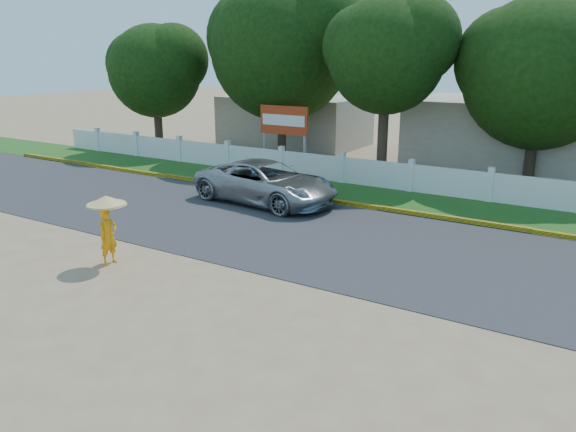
# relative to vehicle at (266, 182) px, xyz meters

# --- Properties ---
(ground) EXTENTS (120.00, 120.00, 0.00)m
(ground) POSITION_rel_vehicle_xyz_m (3.92, -6.86, -0.76)
(ground) COLOR #9E8460
(ground) RESTS_ON ground
(road) EXTENTS (60.00, 7.00, 0.02)m
(road) POSITION_rel_vehicle_xyz_m (3.92, -2.36, -0.75)
(road) COLOR #38383A
(road) RESTS_ON ground
(grass_verge) EXTENTS (60.00, 3.50, 0.03)m
(grass_verge) POSITION_rel_vehicle_xyz_m (3.92, 2.89, -0.74)
(grass_verge) COLOR #2D601E
(grass_verge) RESTS_ON ground
(curb) EXTENTS (40.00, 0.18, 0.16)m
(curb) POSITION_rel_vehicle_xyz_m (3.92, 1.19, -0.68)
(curb) COLOR yellow
(curb) RESTS_ON ground
(fence) EXTENTS (40.00, 0.10, 1.10)m
(fence) POSITION_rel_vehicle_xyz_m (3.92, 4.34, -0.21)
(fence) COLOR silver
(fence) RESTS_ON ground
(building_near) EXTENTS (10.00, 6.00, 3.20)m
(building_near) POSITION_rel_vehicle_xyz_m (6.92, 11.14, 0.84)
(building_near) COLOR #B7AD99
(building_near) RESTS_ON ground
(building_far) EXTENTS (8.00, 5.00, 2.80)m
(building_far) POSITION_rel_vehicle_xyz_m (-6.08, 12.14, 0.64)
(building_far) COLOR #B7AD99
(building_far) RESTS_ON ground
(vehicle) EXTENTS (5.68, 3.08, 1.51)m
(vehicle) POSITION_rel_vehicle_xyz_m (0.00, 0.00, 0.00)
(vehicle) COLOR #94989B
(vehicle) RESTS_ON ground
(monk_with_parasol) EXTENTS (1.00, 1.00, 1.83)m
(monk_with_parasol) POSITION_rel_vehicle_xyz_m (-0.03, -7.24, 0.43)
(monk_with_parasol) COLOR #FB9B0D
(monk_with_parasol) RESTS_ON ground
(billboard) EXTENTS (2.50, 0.13, 2.95)m
(billboard) POSITION_rel_vehicle_xyz_m (-2.63, 5.44, 1.39)
(billboard) COLOR gray
(billboard) RESTS_ON ground
(tree_row) EXTENTS (34.62, 7.90, 8.96)m
(tree_row) POSITION_rel_vehicle_xyz_m (5.49, 7.52, 4.30)
(tree_row) COLOR #473828
(tree_row) RESTS_ON ground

